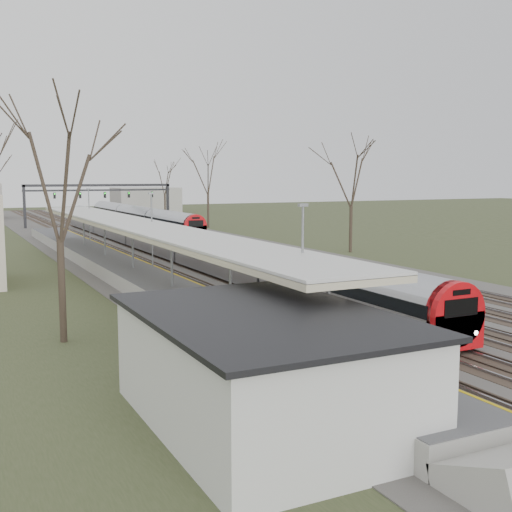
# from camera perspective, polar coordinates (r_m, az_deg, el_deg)

# --- Properties ---
(track_bed) EXTENTS (24.00, 160.00, 0.22)m
(track_bed) POSITION_cam_1_polar(r_m,az_deg,el_deg) (66.45, -7.95, 0.91)
(track_bed) COLOR #474442
(track_bed) RESTS_ON ground
(platform) EXTENTS (3.50, 69.00, 1.00)m
(platform) POSITION_cam_1_polar(r_m,az_deg,el_deg) (47.12, -11.99, -1.15)
(platform) COLOR #9E9B93
(platform) RESTS_ON ground
(canopy) EXTENTS (4.10, 50.00, 3.11)m
(canopy) POSITION_cam_1_polar(r_m,az_deg,el_deg) (42.41, -10.59, 2.65)
(canopy) COLOR slate
(canopy) RESTS_ON platform
(station_building) EXTENTS (6.00, 9.00, 3.20)m
(station_building) POSITION_cam_1_polar(r_m,az_deg,el_deg) (18.48, 0.63, -10.25)
(station_building) COLOR silver
(station_building) RESTS_ON ground
(signal_gantry) EXTENTS (21.00, 0.59, 6.08)m
(signal_gantry) POSITION_cam_1_polar(r_m,az_deg,el_deg) (95.04, -13.74, 5.53)
(signal_gantry) COLOR black
(signal_gantry) RESTS_ON ground
(tree_west_near) EXTENTS (5.00, 5.00, 10.30)m
(tree_west_near) POSITION_cam_1_polar(r_m,az_deg,el_deg) (28.09, -17.23, 7.13)
(tree_west_near) COLOR #2D231C
(tree_west_near) RESTS_ON ground
(tree_east_far) EXTENTS (5.00, 5.00, 10.30)m
(tree_east_far) POSITION_cam_1_polar(r_m,az_deg,el_deg) (60.52, 8.51, 7.16)
(tree_east_far) COLOR #2D231C
(tree_east_far) RESTS_ON ground
(train_near) EXTENTS (2.62, 75.21, 3.05)m
(train_near) POSITION_cam_1_polar(r_m,az_deg,el_deg) (58.91, -8.40, 1.51)
(train_near) COLOR #9B9DA4
(train_near) RESTS_ON ground
(train_far) EXTENTS (2.62, 45.21, 3.05)m
(train_far) POSITION_cam_1_polar(r_m,az_deg,el_deg) (91.39, -10.41, 3.41)
(train_far) COLOR #9B9DA4
(train_far) RESTS_ON ground
(passenger) EXTENTS (0.40, 0.58, 1.54)m
(passenger) POSITION_cam_1_polar(r_m,az_deg,el_deg) (23.92, 4.24, -5.83)
(passenger) COLOR #335B64
(passenger) RESTS_ON platform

